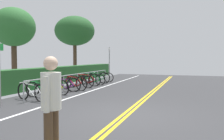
% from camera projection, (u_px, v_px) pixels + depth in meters
% --- Properties ---
extents(ground_plane, '(34.08, 10.81, 0.05)m').
position_uv_depth(ground_plane, '(125.00, 116.00, 6.81)').
color(ground_plane, '#353538').
extents(centre_line_yellow_inner, '(30.67, 0.10, 0.00)m').
position_uv_depth(centre_line_yellow_inner, '(128.00, 115.00, 6.78)').
color(centre_line_yellow_inner, gold).
rests_on(centre_line_yellow_inner, ground_plane).
extents(centre_line_yellow_outer, '(30.67, 0.10, 0.00)m').
position_uv_depth(centre_line_yellow_outer, '(122.00, 115.00, 6.84)').
color(centre_line_yellow_outer, gold).
rests_on(centre_line_yellow_outer, ground_plane).
extents(bike_lane_stripe_white, '(30.67, 0.12, 0.00)m').
position_uv_depth(bike_lane_stripe_white, '(38.00, 108.00, 7.78)').
color(bike_lane_stripe_white, white).
rests_on(bike_lane_stripe_white, ground_plane).
extents(bike_rack, '(8.58, 0.05, 0.82)m').
position_uv_depth(bike_rack, '(77.00, 77.00, 12.67)').
color(bike_rack, '#9EA0A5').
rests_on(bike_rack, ground_plane).
extents(bicycle_0, '(0.59, 1.72, 0.73)m').
position_uv_depth(bicycle_0, '(32.00, 92.00, 9.16)').
color(bicycle_0, black).
rests_on(bicycle_0, ground_plane).
extents(bicycle_1, '(0.46, 1.70, 0.70)m').
position_uv_depth(bicycle_1, '(43.00, 90.00, 9.92)').
color(bicycle_1, black).
rests_on(bicycle_1, ground_plane).
extents(bicycle_2, '(0.46, 1.69, 0.73)m').
position_uv_depth(bicycle_2, '(53.00, 87.00, 10.68)').
color(bicycle_2, black).
rests_on(bicycle_2, ground_plane).
extents(bicycle_3, '(0.64, 1.67, 0.73)m').
position_uv_depth(bicycle_3, '(63.00, 85.00, 11.54)').
color(bicycle_3, black).
rests_on(bicycle_3, ground_plane).
extents(bicycle_4, '(0.62, 1.79, 0.78)m').
position_uv_depth(bicycle_4, '(74.00, 83.00, 12.28)').
color(bicycle_4, black).
rests_on(bicycle_4, ground_plane).
extents(bicycle_5, '(0.46, 1.73, 0.73)m').
position_uv_depth(bicycle_5, '(80.00, 82.00, 13.15)').
color(bicycle_5, black).
rests_on(bicycle_5, ground_plane).
extents(bicycle_6, '(0.66, 1.79, 0.78)m').
position_uv_depth(bicycle_6, '(85.00, 80.00, 13.83)').
color(bicycle_6, black).
rests_on(bicycle_6, ground_plane).
extents(bicycle_7, '(0.46, 1.72, 0.72)m').
position_uv_depth(bicycle_7, '(93.00, 79.00, 14.59)').
color(bicycle_7, black).
rests_on(bicycle_7, ground_plane).
extents(bicycle_8, '(0.54, 1.78, 0.78)m').
position_uv_depth(bicycle_8, '(96.00, 78.00, 15.48)').
color(bicycle_8, black).
rests_on(bicycle_8, ground_plane).
extents(bicycle_9, '(0.62, 1.72, 0.71)m').
position_uv_depth(bicycle_9, '(101.00, 77.00, 16.25)').
color(bicycle_9, black).
rests_on(bicycle_9, ground_plane).
extents(pedestrian, '(0.48, 0.32, 1.68)m').
position_uv_depth(pedestrian, '(51.00, 101.00, 3.74)').
color(pedestrian, '#4C3826').
rests_on(pedestrian, ground_plane).
extents(sign_post_far, '(0.36, 0.06, 2.45)m').
position_uv_depth(sign_post_far, '(109.00, 61.00, 17.27)').
color(sign_post_far, gray).
rests_on(sign_post_far, ground_plane).
extents(hedge_backdrop, '(17.53, 0.89, 1.10)m').
position_uv_depth(hedge_backdrop, '(55.00, 76.00, 14.84)').
color(hedge_backdrop, '#235626').
rests_on(hedge_backdrop, ground_plane).
extents(tree_mid, '(2.59, 2.59, 4.70)m').
position_uv_depth(tree_mid, '(14.00, 28.00, 14.23)').
color(tree_mid, '#473323').
rests_on(tree_mid, ground_plane).
extents(tree_far_right, '(3.57, 3.57, 5.42)m').
position_uv_depth(tree_far_right, '(75.00, 31.00, 21.17)').
color(tree_far_right, '#473323').
rests_on(tree_far_right, ground_plane).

